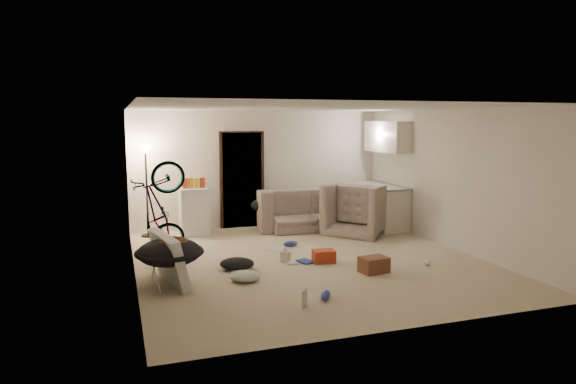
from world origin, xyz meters
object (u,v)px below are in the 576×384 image
object	(u,v)px
floor_lamp	(146,171)
armchair	(361,214)
sofa	(307,213)
mini_fridge	(194,211)
bicycle	(160,231)
drink_case_a	(374,265)
drink_case_b	(324,256)
juicer	(285,255)
kitchen_counter	(380,207)
tv_box	(169,259)
saucer_chair	(170,258)

from	to	relation	value
floor_lamp	armchair	distance (m)	4.41
sofa	mini_fridge	bearing A→B (deg)	-0.44
bicycle	drink_case_a	world-z (taller)	bicycle
drink_case_b	juicer	world-z (taller)	juicer
kitchen_counter	drink_case_a	bearing A→B (deg)	-120.14
sofa	tv_box	distance (m)	4.38
drink_case_a	sofa	bearing A→B (deg)	79.13
saucer_chair	drink_case_a	xyz separation A→B (m)	(3.01, -0.30, -0.28)
bicycle	juicer	xyz separation A→B (m)	(1.92, -1.02, -0.33)
juicer	sofa	bearing A→B (deg)	62.04
bicycle	sofa	bearing A→B (deg)	-69.96
drink_case_b	armchair	bearing A→B (deg)	56.64
kitchen_counter	mini_fridge	world-z (taller)	mini_fridge
sofa	saucer_chair	distance (m)	4.46
juicer	drink_case_b	bearing A→B (deg)	-23.33
sofa	drink_case_b	xyz separation A→B (m)	(-0.70, -2.66, -0.22)
mini_fridge	drink_case_b	size ratio (longest dim) A/B	2.72
tv_box	drink_case_b	bearing A→B (deg)	-4.39
drink_case_b	saucer_chair	bearing A→B (deg)	-162.84
armchair	tv_box	xyz separation A→B (m)	(-4.10, -2.22, -0.02)
sofa	bicycle	world-z (taller)	bicycle
sofa	tv_box	size ratio (longest dim) A/B	2.03
bicycle	juicer	distance (m)	2.20
kitchen_counter	saucer_chair	size ratio (longest dim) A/B	1.58
bicycle	tv_box	xyz separation A→B (m)	(0.00, -1.60, -0.07)
floor_lamp	kitchen_counter	world-z (taller)	floor_lamp
sofa	mini_fridge	distance (m)	2.41
tv_box	juicer	bearing A→B (deg)	4.91
drink_case_a	juicer	bearing A→B (deg)	129.89
tv_box	drink_case_b	size ratio (longest dim) A/B	3.13
kitchen_counter	mini_fridge	size ratio (longest dim) A/B	1.58
drink_case_b	bicycle	bearing A→B (deg)	160.19
saucer_chair	juicer	world-z (taller)	saucer_chair
bicycle	saucer_chair	world-z (taller)	bicycle
floor_lamp	mini_fridge	world-z (taller)	floor_lamp
kitchen_counter	saucer_chair	bearing A→B (deg)	-150.69
saucer_chair	drink_case_a	distance (m)	3.04
kitchen_counter	saucer_chair	distance (m)	5.42
bicycle	drink_case_b	bearing A→B (deg)	-120.42
juicer	saucer_chair	bearing A→B (deg)	-160.10
saucer_chair	tv_box	bearing A→B (deg)	90.00
floor_lamp	armchair	bearing A→B (deg)	-13.06
tv_box	drink_case_a	world-z (taller)	tv_box
armchair	drink_case_a	bearing A→B (deg)	115.84
sofa	mini_fridge	xyz separation A→B (m)	(-2.40, 0.10, 0.15)
bicycle	tv_box	bearing A→B (deg)	176.47
tv_box	juicer	xyz separation A→B (m)	(1.92, 0.58, -0.26)
kitchen_counter	bicycle	distance (m)	4.82
mini_fridge	saucer_chair	size ratio (longest dim) A/B	1.00
drink_case_b	juicer	bearing A→B (deg)	163.75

